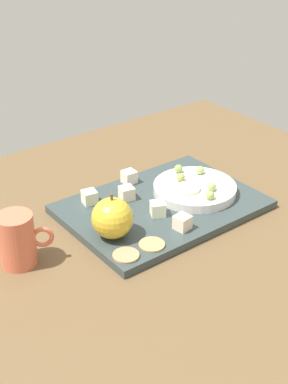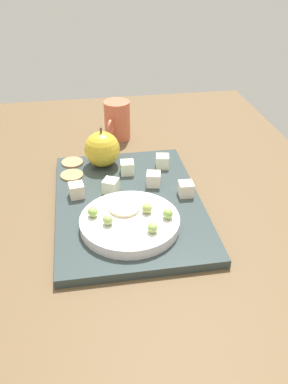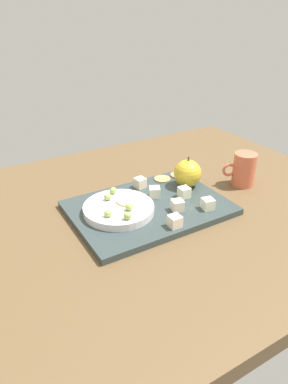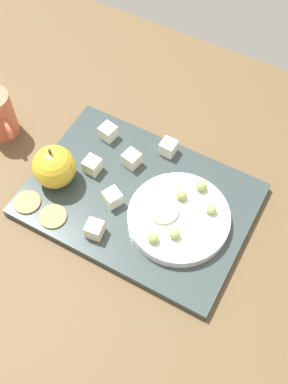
% 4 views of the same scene
% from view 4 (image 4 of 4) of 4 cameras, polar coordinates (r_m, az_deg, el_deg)
% --- Properties ---
extents(table, '(1.14, 0.91, 0.04)m').
position_cam_4_polar(table, '(0.88, -3.37, -1.43)').
color(table, brown).
rests_on(table, ground).
extents(platter, '(0.39, 0.28, 0.02)m').
position_cam_4_polar(platter, '(0.85, -0.59, -0.92)').
color(platter, '#323F3F').
rests_on(platter, table).
extents(serving_dish, '(0.17, 0.17, 0.02)m').
position_cam_4_polar(serving_dish, '(0.81, 4.16, -3.12)').
color(serving_dish, silver).
rests_on(serving_dish, platter).
extents(apple_whole, '(0.08, 0.08, 0.08)m').
position_cam_4_polar(apple_whole, '(0.84, -10.69, 2.97)').
color(apple_whole, gold).
rests_on(apple_whole, platter).
extents(apple_stem, '(0.01, 0.00, 0.01)m').
position_cam_4_polar(apple_stem, '(0.81, -11.18, 4.76)').
color(apple_stem, brown).
rests_on(apple_stem, apple_whole).
extents(cheese_cube_0, '(0.03, 0.03, 0.03)m').
position_cam_4_polar(cheese_cube_0, '(0.87, -6.18, 3.19)').
color(cheese_cube_0, white).
rests_on(cheese_cube_0, platter).
extents(cheese_cube_1, '(0.03, 0.03, 0.03)m').
position_cam_4_polar(cheese_cube_1, '(0.80, -5.91, -4.45)').
color(cheese_cube_1, '#F7E0C1').
rests_on(cheese_cube_1, platter).
extents(cheese_cube_2, '(0.03, 0.03, 0.03)m').
position_cam_4_polar(cheese_cube_2, '(0.91, -4.32, 7.14)').
color(cheese_cube_2, white).
rests_on(cheese_cube_2, platter).
extents(cheese_cube_3, '(0.03, 0.03, 0.03)m').
position_cam_4_polar(cheese_cube_3, '(0.89, 2.92, 5.33)').
color(cheese_cube_3, '#F9E6CE').
rests_on(cheese_cube_3, platter).
extents(cheese_cube_4, '(0.04, 0.04, 0.03)m').
position_cam_4_polar(cheese_cube_4, '(0.83, -3.78, -0.68)').
color(cheese_cube_4, white).
rests_on(cheese_cube_4, platter).
extents(cheese_cube_5, '(0.03, 0.03, 0.03)m').
position_cam_4_polar(cheese_cube_5, '(0.87, -1.49, 3.96)').
color(cheese_cube_5, '#F8E6CA').
rests_on(cheese_cube_5, platter).
extents(cracker_0, '(0.05, 0.05, 0.00)m').
position_cam_4_polar(cracker_0, '(0.86, -13.77, -1.17)').
color(cracker_0, '#A98058').
rests_on(cracker_0, platter).
extents(cracker_1, '(0.05, 0.05, 0.00)m').
position_cam_4_polar(cracker_1, '(0.83, -10.81, -2.88)').
color(cracker_1, tan).
rests_on(cracker_1, platter).
extents(grape_0, '(0.02, 0.02, 0.02)m').
position_cam_4_polar(grape_0, '(0.83, 6.88, 0.69)').
color(grape_0, '#8DB452').
rests_on(grape_0, serving_dish).
extents(grape_1, '(0.02, 0.02, 0.02)m').
position_cam_4_polar(grape_1, '(0.78, 3.66, -4.99)').
color(grape_1, '#99B55F').
rests_on(grape_1, serving_dish).
extents(grape_2, '(0.02, 0.02, 0.02)m').
position_cam_4_polar(grape_2, '(0.81, 4.50, -0.39)').
color(grape_2, '#9CAD54').
rests_on(grape_2, serving_dish).
extents(grape_3, '(0.02, 0.02, 0.02)m').
position_cam_4_polar(grape_3, '(0.80, 8.01, -2.02)').
color(grape_3, '#9BBF61').
rests_on(grape_3, serving_dish).
extents(grape_4, '(0.02, 0.02, 0.02)m').
position_cam_4_polar(grape_4, '(0.77, 1.09, -5.52)').
color(grape_4, '#92BA53').
rests_on(grape_4, serving_dish).
extents(apple_slice_0, '(0.05, 0.05, 0.01)m').
position_cam_4_polar(apple_slice_0, '(0.80, 2.25, -2.25)').
color(apple_slice_0, beige).
rests_on(apple_slice_0, serving_dish).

